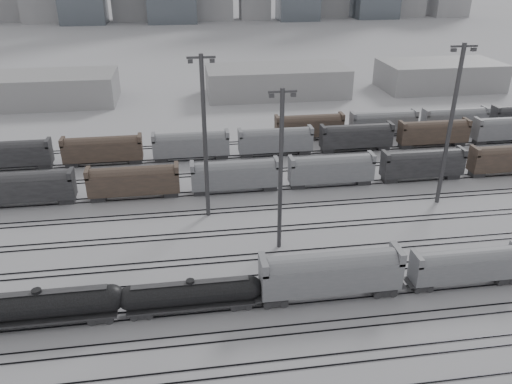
{
  "coord_description": "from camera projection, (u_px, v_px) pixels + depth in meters",
  "views": [
    {
      "loc": [
        -16.97,
        -45.73,
        37.51
      ],
      "look_at": [
        -6.72,
        22.98,
        4.0
      ],
      "focal_mm": 35.0,
      "sensor_mm": 36.0,
      "label": 1
    }
  ],
  "objects": [
    {
      "name": "light_mast_d",
      "position": [
        451.0,
        123.0,
        77.01
      ],
      "size": [
        4.12,
        0.66,
        25.77
      ],
      "color": "#3B3B3D",
      "rests_on": "ground"
    },
    {
      "name": "bg_string_near",
      "position": [
        331.0,
        171.0,
        87.64
      ],
      "size": [
        151.0,
        3.0,
        5.6
      ],
      "color": "slate",
      "rests_on": "ground"
    },
    {
      "name": "warehouse_right",
      "position": [
        440.0,
        75.0,
        150.15
      ],
      "size": [
        35.0,
        18.0,
        8.0
      ],
      "primitive_type": "cube",
      "color": "gray",
      "rests_on": "ground"
    },
    {
      "name": "light_mast_b",
      "position": [
        205.0,
        135.0,
        73.07
      ],
      "size": [
        4.0,
        0.64,
        25.0
      ],
      "color": "#3B3B3D",
      "rests_on": "ground"
    },
    {
      "name": "tank_car_a",
      "position": [
        40.0,
        306.0,
        54.53
      ],
      "size": [
        18.33,
        3.05,
        4.53
      ],
      "color": "black",
      "rests_on": "ground"
    },
    {
      "name": "tracks",
      "position": [
        306.0,
        228.0,
        74.84
      ],
      "size": [
        220.0,
        71.5,
        0.16
      ],
      "color": "black",
      "rests_on": "ground"
    },
    {
      "name": "light_mast_c",
      "position": [
        281.0,
        168.0,
        65.18
      ],
      "size": [
        3.62,
        0.58,
        22.61
      ],
      "color": "#3B3B3D",
      "rests_on": "ground"
    },
    {
      "name": "bg_string_far",
      "position": [
        419.0,
        122.0,
        112.67
      ],
      "size": [
        66.0,
        3.0,
        5.6
      ],
      "color": "brown",
      "rests_on": "ground"
    },
    {
      "name": "hopper_car_a",
      "position": [
        331.0,
        272.0,
        58.41
      ],
      "size": [
        16.82,
        3.34,
        6.01
      ],
      "color": "black",
      "rests_on": "ground"
    },
    {
      "name": "bg_string_mid",
      "position": [
        356.0,
        138.0,
        103.22
      ],
      "size": [
        151.0,
        3.0,
        5.6
      ],
      "color": "black",
      "rests_on": "ground"
    },
    {
      "name": "ground",
      "position": [
        340.0,
        302.0,
        59.29
      ],
      "size": [
        900.0,
        900.0,
        0.0
      ],
      "primitive_type": "plane",
      "color": "#B1B1B6",
      "rests_on": "ground"
    },
    {
      "name": "warehouse_mid",
      "position": [
        277.0,
        81.0,
        143.51
      ],
      "size": [
        40.0,
        18.0,
        8.0
      ],
      "primitive_type": "cube",
      "color": "gray",
      "rests_on": "ground"
    },
    {
      "name": "warehouse_left",
      "position": [
        21.0,
        90.0,
        134.21
      ],
      "size": [
        50.0,
        18.0,
        8.0
      ],
      "primitive_type": "cube",
      "color": "gray",
      "rests_on": "ground"
    },
    {
      "name": "tank_car_b",
      "position": [
        191.0,
        294.0,
        56.83
      ],
      "size": [
        16.41,
        2.74,
        4.06
      ],
      "color": "black",
      "rests_on": "ground"
    },
    {
      "name": "hopper_car_b",
      "position": [
        466.0,
        264.0,
        60.98
      ],
      "size": [
        13.73,
        2.73,
        4.91
      ],
      "color": "black",
      "rests_on": "ground"
    }
  ]
}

